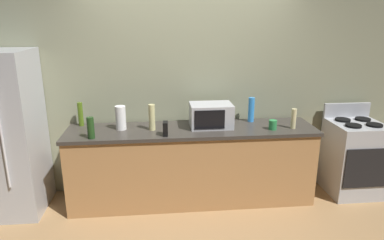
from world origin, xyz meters
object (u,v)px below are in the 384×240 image
(paper_towel_roll, at_px, (121,118))
(bottle_vinegar, at_px, (152,117))
(stove_range, at_px, (353,157))
(bottle_spray_cleaner, at_px, (251,110))
(bottle_wine, at_px, (91,128))
(microwave, at_px, (211,115))
(bottle_olive_oil, at_px, (81,114))
(mug_green, at_px, (273,125))
(bottle_hand_soap, at_px, (294,119))
(refrigerator, at_px, (4,134))
(cordless_phone, at_px, (165,129))

(paper_towel_roll, bearing_deg, bottle_vinegar, -9.51)
(stove_range, relative_size, bottle_spray_cleaner, 3.65)
(stove_range, xyz_separation_m, bottle_wine, (-3.08, -0.23, 0.55))
(microwave, height_order, bottle_olive_oil, bottle_olive_oil)
(bottle_vinegar, bearing_deg, paper_towel_roll, 170.49)
(microwave, distance_m, mug_green, 0.71)
(paper_towel_roll, xyz_separation_m, bottle_hand_soap, (1.94, -0.16, -0.02))
(refrigerator, xyz_separation_m, bottle_hand_soap, (3.20, -0.11, 0.11))
(bottle_wine, bearing_deg, refrigerator, 166.79)
(bottle_vinegar, bearing_deg, bottle_spray_cleaner, 10.06)
(cordless_phone, bearing_deg, refrigerator, 177.24)
(stove_range, relative_size, bottle_hand_soap, 4.70)
(stove_range, bearing_deg, bottle_vinegar, -179.81)
(bottle_spray_cleaner, height_order, bottle_wine, bottle_spray_cleaner)
(cordless_phone, bearing_deg, microwave, 30.17)
(stove_range, height_order, paper_towel_roll, paper_towel_roll)
(bottle_vinegar, bearing_deg, mug_green, -5.08)
(paper_towel_roll, xyz_separation_m, bottle_spray_cleaner, (1.54, 0.15, 0.01))
(paper_towel_roll, bearing_deg, bottle_hand_soap, -4.82)
(bottle_hand_soap, distance_m, mug_green, 0.25)
(bottle_wine, relative_size, bottle_hand_soap, 0.99)
(microwave, height_order, bottle_spray_cleaner, bottle_spray_cleaner)
(cordless_phone, height_order, bottle_spray_cleaner, bottle_spray_cleaner)
(refrigerator, xyz_separation_m, microwave, (2.27, 0.05, 0.13))
(bottle_spray_cleaner, distance_m, bottle_olive_oil, 2.02)
(bottle_spray_cleaner, relative_size, bottle_vinegar, 1.01)
(bottle_olive_oil, distance_m, bottle_hand_soap, 2.45)
(bottle_olive_oil, height_order, bottle_wine, bottle_olive_oil)
(stove_range, distance_m, bottle_spray_cleaner, 1.41)
(bottle_vinegar, bearing_deg, bottle_olive_oil, 163.43)
(stove_range, distance_m, mug_green, 1.21)
(cordless_phone, relative_size, bottle_spray_cleaner, 0.51)
(stove_range, bearing_deg, refrigerator, -180.00)
(bottle_wine, relative_size, mug_green, 2.10)
(mug_green, bearing_deg, paper_towel_roll, 174.01)
(paper_towel_roll, distance_m, bottle_vinegar, 0.35)
(microwave, bearing_deg, bottle_wine, -168.09)
(bottle_spray_cleaner, height_order, bottle_hand_soap, bottle_spray_cleaner)
(cordless_phone, xyz_separation_m, bottle_vinegar, (-0.14, 0.20, 0.07))
(refrigerator, xyz_separation_m, paper_towel_roll, (1.25, 0.05, 0.13))
(mug_green, bearing_deg, microwave, 165.42)
(paper_towel_roll, relative_size, bottle_olive_oil, 0.98)
(bottle_spray_cleaner, relative_size, bottle_olive_oil, 1.07)
(bottle_wine, bearing_deg, mug_green, 2.85)
(refrigerator, height_order, microwave, refrigerator)
(stove_range, xyz_separation_m, bottle_vinegar, (-2.45, -0.01, 0.59))
(stove_range, relative_size, bottle_olive_oil, 3.90)
(stove_range, distance_m, bottle_olive_oil, 3.34)
(stove_range, height_order, microwave, microwave)
(bottle_vinegar, bearing_deg, bottle_hand_soap, -3.78)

